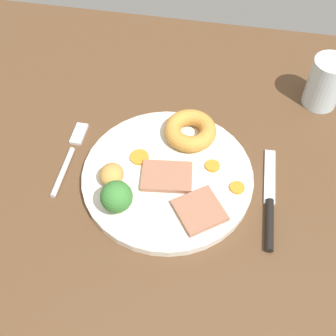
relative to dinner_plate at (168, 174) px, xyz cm
name	(u,v)px	position (x,y,z in cm)	size (l,w,h in cm)	color
dining_table	(146,182)	(-3.61, -0.41, -2.50)	(120.00, 84.00, 3.60)	brown
dinner_plate	(168,174)	(0.00, 0.00, 0.00)	(26.79, 26.79, 1.40)	silver
meat_slice_main	(167,176)	(0.02, -1.16, 1.10)	(7.77, 5.59, 0.80)	#9E664C
meat_slice_under	(199,210)	(5.80, -6.35, 1.10)	(6.43, 6.40, 0.80)	#9E664C
yorkshire_pudding	(190,130)	(2.28, 7.92, 2.06)	(8.61, 8.61, 2.72)	#C68938
roast_potato_left	(112,175)	(-8.14, -3.11, 2.20)	(4.00, 3.68, 3.00)	#BC8C42
carrot_coin_front	(212,166)	(6.72, 2.23, 0.91)	(2.32, 2.32, 0.43)	orange
carrot_coin_back	(237,188)	(10.90, -1.22, 0.91)	(2.27, 2.27, 0.43)	orange
carrot_coin_side	(139,157)	(-4.98, 1.89, 0.92)	(3.00, 3.00, 0.44)	orange
broccoli_floret	(117,197)	(-5.98, -7.93, 3.87)	(4.68, 4.68, 5.63)	#8CB766
fork	(70,155)	(-16.55, 1.14, -0.31)	(2.06, 15.27, 0.90)	silver
knife	(270,206)	(16.07, -2.86, -0.25)	(2.03, 18.54, 1.20)	black
water_glass	(325,83)	(23.89, 21.33, 3.93)	(6.15, 6.15, 9.26)	silver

